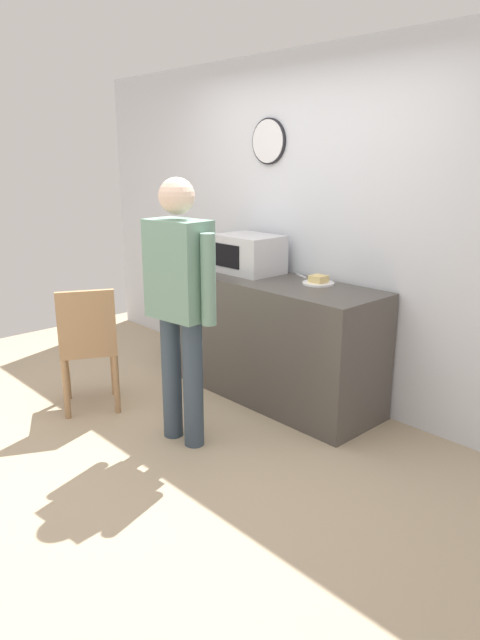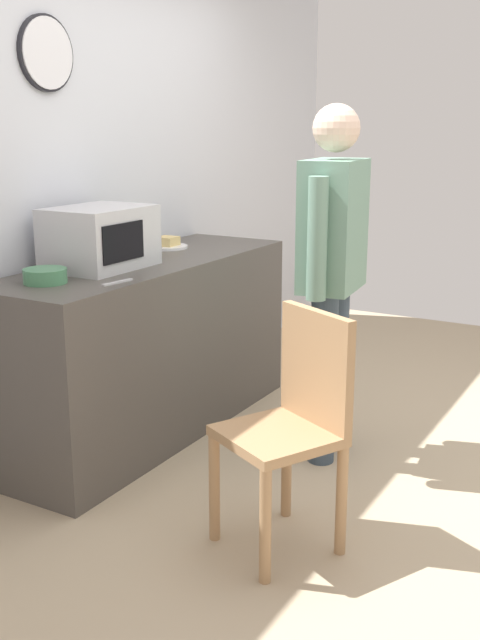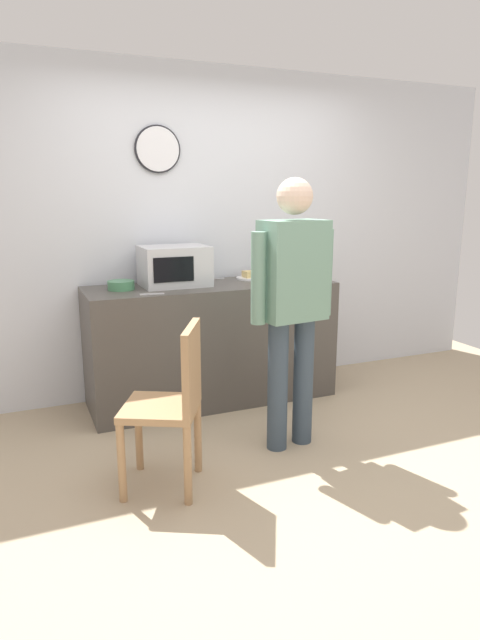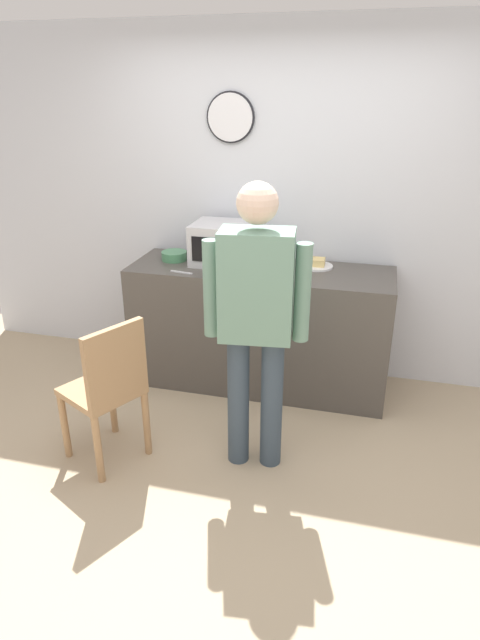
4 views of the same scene
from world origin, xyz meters
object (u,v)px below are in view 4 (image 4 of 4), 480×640
(sandwich_plate, at_px, (317,264))
(person_standing, at_px, (256,312))
(spoon_utensil, at_px, (283,259))
(wooden_chair, at_px, (108,387))
(microwave, at_px, (227,244))
(fork_utensil, at_px, (182,272))
(salad_bowl, at_px, (174,256))

(sandwich_plate, xyz_separation_m, person_standing, (-0.21, -1.11, 0.05))
(spoon_utensil, distance_m, wooden_chair, 1.69)
(microwave, bearing_deg, sandwich_plate, 5.90)
(microwave, xyz_separation_m, fork_utensil, (-0.25, -0.30, -0.15))
(person_standing, bearing_deg, spoon_utensil, 93.19)
(sandwich_plate, relative_size, person_standing, 0.14)
(sandwich_plate, distance_m, spoon_utensil, 0.30)
(microwave, xyz_separation_m, spoon_utensil, (0.39, 0.19, -0.15))
(fork_utensil, xyz_separation_m, person_standing, (0.71, -0.73, 0.06))
(microwave, height_order, person_standing, person_standing)
(salad_bowl, bearing_deg, wooden_chair, -88.62)
(microwave, height_order, sandwich_plate, microwave)
(microwave, height_order, salad_bowl, microwave)
(spoon_utensil, height_order, person_standing, person_standing)
(sandwich_plate, bearing_deg, person_standing, -100.51)
(microwave, distance_m, spoon_utensil, 0.46)
(sandwich_plate, height_order, spoon_utensil, sandwich_plate)
(salad_bowl, distance_m, spoon_utensil, 0.83)
(salad_bowl, distance_m, fork_utensil, 0.32)
(fork_utensil, height_order, person_standing, person_standing)
(spoon_utensil, bearing_deg, person_standing, -86.81)
(salad_bowl, height_order, wooden_chair, salad_bowl)
(microwave, xyz_separation_m, person_standing, (0.46, -1.04, -0.08))
(microwave, bearing_deg, salad_bowl, -176.50)
(microwave, distance_m, sandwich_plate, 0.68)
(microwave, distance_m, salad_bowl, 0.43)
(microwave, relative_size, salad_bowl, 2.58)
(fork_utensil, bearing_deg, wooden_chair, -97.82)
(microwave, bearing_deg, wooden_chair, -107.06)
(spoon_utensil, xyz_separation_m, person_standing, (0.07, -1.23, 0.06))
(salad_bowl, height_order, fork_utensil, salad_bowl)
(spoon_utensil, height_order, wooden_chair, spoon_utensil)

